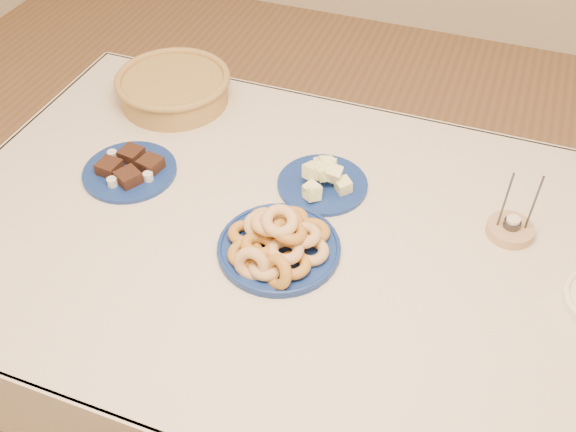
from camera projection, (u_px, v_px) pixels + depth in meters
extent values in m
plane|color=brown|center=(294.00, 399.00, 2.01)|extent=(5.00, 5.00, 0.00)
cylinder|color=brown|center=(143.00, 183.00, 2.20)|extent=(0.06, 0.06, 0.72)
cylinder|color=brown|center=(569.00, 294.00, 1.85)|extent=(0.06, 0.06, 0.72)
cube|color=beige|center=(295.00, 236.00, 1.49)|extent=(1.70, 1.10, 0.02)
cube|color=beige|center=(357.00, 144.00, 1.95)|extent=(1.70, 0.01, 0.28)
cube|color=beige|center=(11.00, 192.00, 1.80)|extent=(0.01, 1.10, 0.28)
cylinder|color=navy|center=(279.00, 249.00, 1.44)|extent=(0.32, 0.32, 0.01)
torus|color=navy|center=(279.00, 246.00, 1.44)|extent=(0.32, 0.32, 0.01)
torus|color=tan|center=(311.00, 251.00, 1.41)|extent=(0.10, 0.10, 0.03)
torus|color=#9B6422|center=(313.00, 231.00, 1.45)|extent=(0.11, 0.12, 0.03)
torus|color=#9B6422|center=(291.00, 219.00, 1.48)|extent=(0.10, 0.10, 0.03)
torus|color=tan|center=(266.00, 221.00, 1.48)|extent=(0.11, 0.11, 0.04)
torus|color=#9B6422|center=(246.00, 233.00, 1.45)|extent=(0.10, 0.11, 0.03)
torus|color=#9B6422|center=(245.00, 254.00, 1.40)|extent=(0.11, 0.11, 0.03)
torus|color=tan|center=(267.00, 266.00, 1.38)|extent=(0.09, 0.09, 0.03)
torus|color=#9B6422|center=(293.00, 265.00, 1.38)|extent=(0.09, 0.09, 0.03)
torus|color=tan|center=(303.00, 235.00, 1.41)|extent=(0.12, 0.12, 0.04)
torus|color=#9B6422|center=(286.00, 220.00, 1.44)|extent=(0.11, 0.11, 0.04)
torus|color=tan|center=(261.00, 226.00, 1.43)|extent=(0.10, 0.09, 0.04)
torus|color=#9B6422|center=(259.00, 245.00, 1.39)|extent=(0.11, 0.11, 0.04)
torus|color=tan|center=(285.00, 250.00, 1.38)|extent=(0.09, 0.09, 0.03)
torus|color=#9B6422|center=(289.00, 231.00, 1.39)|extent=(0.12, 0.12, 0.05)
torus|color=tan|center=(269.00, 223.00, 1.40)|extent=(0.11, 0.11, 0.04)
torus|color=tan|center=(280.00, 221.00, 1.37)|extent=(0.11, 0.11, 0.05)
torus|color=tan|center=(252.00, 264.00, 1.37)|extent=(0.08, 0.05, 0.08)
torus|color=#9B6422|center=(277.00, 272.00, 1.35)|extent=(0.10, 0.09, 0.08)
cylinder|color=navy|center=(322.00, 184.00, 1.60)|extent=(0.25, 0.25, 0.01)
cube|color=#E7EF97|center=(343.00, 186.00, 1.56)|extent=(0.05, 0.05, 0.04)
cube|color=#E7EF97|center=(321.00, 165.00, 1.62)|extent=(0.05, 0.05, 0.05)
cube|color=#E7EF97|center=(329.00, 167.00, 1.57)|extent=(0.04, 0.05, 0.04)
cube|color=#E7EF97|center=(334.00, 174.00, 1.55)|extent=(0.04, 0.04, 0.05)
cube|color=#E7EF97|center=(324.00, 171.00, 1.56)|extent=(0.04, 0.04, 0.04)
cube|color=#E7EF97|center=(312.00, 192.00, 1.54)|extent=(0.05, 0.06, 0.05)
cube|color=#E7EF97|center=(326.00, 165.00, 1.58)|extent=(0.05, 0.05, 0.04)
cube|color=#E7EF97|center=(325.00, 169.00, 1.57)|extent=(0.04, 0.04, 0.04)
cube|color=#E7EF97|center=(312.00, 171.00, 1.56)|extent=(0.05, 0.05, 0.04)
cube|color=#E7EF97|center=(324.00, 171.00, 1.56)|extent=(0.05, 0.05, 0.04)
cube|color=#E7EF97|center=(330.00, 168.00, 1.57)|extent=(0.05, 0.05, 0.05)
cube|color=#E7EF97|center=(322.00, 171.00, 1.56)|extent=(0.05, 0.05, 0.05)
cube|color=#E7EF97|center=(312.00, 191.00, 1.55)|extent=(0.05, 0.05, 0.04)
cube|color=#E7EF97|center=(323.00, 169.00, 1.57)|extent=(0.06, 0.05, 0.04)
cylinder|color=navy|center=(130.00, 171.00, 1.64)|extent=(0.26, 0.26, 0.01)
cube|color=black|center=(109.00, 167.00, 1.62)|extent=(0.06, 0.06, 0.03)
cube|color=black|center=(128.00, 177.00, 1.59)|extent=(0.07, 0.07, 0.03)
cube|color=black|center=(132.00, 154.00, 1.65)|extent=(0.06, 0.06, 0.03)
cube|color=black|center=(151.00, 164.00, 1.62)|extent=(0.06, 0.06, 0.03)
cylinder|color=silver|center=(112.00, 155.00, 1.66)|extent=(0.03, 0.03, 0.02)
cylinder|color=silver|center=(112.00, 182.00, 1.58)|extent=(0.03, 0.03, 0.02)
cylinder|color=silver|center=(148.00, 176.00, 1.60)|extent=(0.03, 0.03, 0.02)
cylinder|color=olive|center=(174.00, 90.00, 1.85)|extent=(0.38, 0.38, 0.07)
torus|color=olive|center=(172.00, 78.00, 1.82)|extent=(0.41, 0.41, 0.02)
cylinder|color=tan|center=(510.00, 230.00, 1.48)|extent=(0.13, 0.13, 0.02)
cylinder|color=#3C3D41|center=(512.00, 224.00, 1.46)|extent=(0.05, 0.05, 0.02)
cylinder|color=silver|center=(513.00, 220.00, 1.45)|extent=(0.04, 0.04, 0.01)
cylinder|color=#3C3D41|center=(505.00, 200.00, 1.42)|extent=(0.01, 0.01, 0.15)
cylinder|color=#3C3D41|center=(534.00, 203.00, 1.41)|extent=(0.01, 0.01, 0.15)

